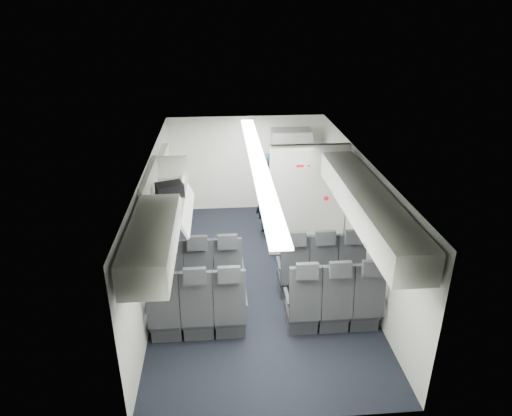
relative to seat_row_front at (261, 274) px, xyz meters
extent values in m
cube|color=black|center=(0.00, 0.53, -0.41)|extent=(3.40, 6.00, 0.01)
cube|color=white|center=(0.00, 0.53, 1.75)|extent=(3.40, 6.00, 0.01)
cube|color=silver|center=(0.00, 3.53, 0.67)|extent=(3.40, 0.01, 2.15)
cube|color=silver|center=(0.00, -2.47, 0.67)|extent=(3.40, 0.01, 2.15)
cube|color=silver|center=(-1.70, 0.53, 0.67)|extent=(0.01, 6.00, 2.15)
cube|color=silver|center=(1.70, 0.53, 0.67)|extent=(0.01, 6.00, 2.15)
cube|color=white|center=(0.00, 0.53, 1.71)|extent=(0.25, 5.52, 0.03)
cube|color=black|center=(-1.42, 0.08, -0.13)|extent=(0.44, 0.46, 0.12)
cube|color=#2D2D33|center=(-1.42, 0.08, -0.29)|extent=(0.42, 0.42, 0.22)
cube|color=black|center=(-1.42, -0.14, 0.32)|extent=(0.44, 0.20, 0.80)
cube|color=black|center=(-1.42, -0.19, 0.72)|extent=(0.30, 0.12, 0.23)
cube|color=#2D2D33|center=(-1.64, 0.05, 0.15)|extent=(0.05, 0.40, 0.06)
cube|color=#2D2D33|center=(-1.20, 0.05, 0.15)|extent=(0.05, 0.40, 0.06)
cube|color=black|center=(-0.97, 0.08, -0.13)|extent=(0.44, 0.46, 0.12)
cube|color=#2D2D33|center=(-0.97, 0.08, -0.29)|extent=(0.42, 0.42, 0.22)
cube|color=black|center=(-0.97, -0.14, 0.32)|extent=(0.44, 0.20, 0.80)
cube|color=black|center=(-0.97, -0.19, 0.72)|extent=(0.30, 0.12, 0.23)
cube|color=#2D2D33|center=(-1.19, 0.05, 0.15)|extent=(0.05, 0.40, 0.06)
cube|color=#2D2D33|center=(-0.75, 0.05, 0.15)|extent=(0.05, 0.40, 0.06)
cube|color=black|center=(-0.52, 0.08, -0.13)|extent=(0.44, 0.46, 0.12)
cube|color=#2D2D33|center=(-0.52, 0.08, -0.29)|extent=(0.42, 0.42, 0.22)
cube|color=black|center=(-0.52, -0.14, 0.32)|extent=(0.44, 0.20, 0.80)
cube|color=black|center=(-0.52, -0.19, 0.72)|extent=(0.30, 0.12, 0.23)
cube|color=#2D2D33|center=(-0.74, 0.05, 0.15)|extent=(0.05, 0.40, 0.06)
cube|color=#2D2D33|center=(-0.30, 0.05, 0.15)|extent=(0.05, 0.40, 0.06)
cube|color=black|center=(0.52, 0.08, -0.13)|extent=(0.44, 0.46, 0.12)
cube|color=#2D2D33|center=(0.52, 0.08, -0.29)|extent=(0.42, 0.42, 0.22)
cube|color=black|center=(0.52, -0.14, 0.32)|extent=(0.44, 0.20, 0.80)
cube|color=black|center=(0.52, -0.19, 0.72)|extent=(0.30, 0.12, 0.23)
cube|color=#2D2D33|center=(0.30, 0.05, 0.15)|extent=(0.05, 0.40, 0.06)
cube|color=#2D2D33|center=(0.74, 0.05, 0.15)|extent=(0.05, 0.40, 0.06)
cube|color=black|center=(0.97, 0.08, -0.13)|extent=(0.44, 0.46, 0.12)
cube|color=#2D2D33|center=(0.97, 0.08, -0.29)|extent=(0.42, 0.42, 0.22)
cube|color=black|center=(0.97, -0.14, 0.32)|extent=(0.44, 0.20, 0.80)
cube|color=black|center=(0.97, -0.19, 0.72)|extent=(0.30, 0.12, 0.23)
cube|color=#2D2D33|center=(0.75, 0.05, 0.15)|extent=(0.05, 0.40, 0.06)
cube|color=#2D2D33|center=(1.19, 0.05, 0.15)|extent=(0.05, 0.40, 0.06)
cube|color=black|center=(1.42, 0.08, -0.13)|extent=(0.44, 0.46, 0.12)
cube|color=#2D2D33|center=(1.42, 0.08, -0.29)|extent=(0.42, 0.42, 0.22)
cube|color=black|center=(1.42, -0.14, 0.32)|extent=(0.44, 0.20, 0.80)
cube|color=black|center=(1.42, -0.19, 0.72)|extent=(0.30, 0.12, 0.23)
cube|color=#2D2D33|center=(1.20, 0.05, 0.15)|extent=(0.05, 0.40, 0.06)
cube|color=#2D2D33|center=(1.64, 0.05, 0.15)|extent=(0.05, 0.40, 0.06)
cube|color=black|center=(-1.42, -0.82, -0.13)|extent=(0.44, 0.46, 0.12)
cube|color=#2D2D33|center=(-1.42, -0.82, -0.29)|extent=(0.42, 0.42, 0.22)
cube|color=black|center=(-1.42, -1.04, 0.32)|extent=(0.44, 0.20, 0.80)
cube|color=black|center=(-1.42, -1.09, 0.72)|extent=(0.30, 0.12, 0.23)
cube|color=#2D2D33|center=(-1.64, -0.85, 0.15)|extent=(0.05, 0.40, 0.06)
cube|color=#2D2D33|center=(-1.20, -0.85, 0.15)|extent=(0.05, 0.40, 0.06)
cube|color=black|center=(-0.97, -0.82, -0.13)|extent=(0.44, 0.46, 0.12)
cube|color=#2D2D33|center=(-0.97, -0.82, -0.29)|extent=(0.42, 0.42, 0.22)
cube|color=black|center=(-0.97, -1.04, 0.32)|extent=(0.44, 0.20, 0.80)
cube|color=black|center=(-0.97, -1.09, 0.72)|extent=(0.30, 0.12, 0.23)
cube|color=#2D2D33|center=(-1.19, -0.85, 0.15)|extent=(0.05, 0.40, 0.06)
cube|color=#2D2D33|center=(-0.75, -0.85, 0.15)|extent=(0.05, 0.40, 0.06)
cube|color=black|center=(-0.52, -0.82, -0.13)|extent=(0.44, 0.46, 0.12)
cube|color=#2D2D33|center=(-0.52, -0.82, -0.29)|extent=(0.42, 0.42, 0.22)
cube|color=black|center=(-0.52, -1.04, 0.32)|extent=(0.44, 0.20, 0.80)
cube|color=black|center=(-0.52, -1.09, 0.72)|extent=(0.30, 0.12, 0.23)
cube|color=#2D2D33|center=(-0.74, -0.85, 0.15)|extent=(0.05, 0.40, 0.06)
cube|color=#2D2D33|center=(-0.30, -0.85, 0.15)|extent=(0.05, 0.40, 0.06)
cube|color=black|center=(0.52, -0.82, -0.13)|extent=(0.44, 0.46, 0.12)
cube|color=#2D2D33|center=(0.52, -0.82, -0.29)|extent=(0.42, 0.42, 0.22)
cube|color=black|center=(0.52, -1.04, 0.32)|extent=(0.44, 0.20, 0.80)
cube|color=black|center=(0.52, -1.09, 0.72)|extent=(0.30, 0.12, 0.23)
cube|color=#2D2D33|center=(0.30, -0.85, 0.15)|extent=(0.05, 0.40, 0.06)
cube|color=#2D2D33|center=(0.74, -0.85, 0.15)|extent=(0.05, 0.40, 0.06)
cube|color=black|center=(0.97, -0.82, -0.13)|extent=(0.44, 0.46, 0.12)
cube|color=#2D2D33|center=(0.97, -0.82, -0.29)|extent=(0.42, 0.42, 0.22)
cube|color=black|center=(0.97, -1.04, 0.32)|extent=(0.44, 0.20, 0.80)
cube|color=black|center=(0.97, -1.09, 0.72)|extent=(0.30, 0.12, 0.23)
cube|color=#2D2D33|center=(0.75, -0.85, 0.15)|extent=(0.05, 0.40, 0.06)
cube|color=#2D2D33|center=(1.19, -0.85, 0.15)|extent=(0.05, 0.40, 0.06)
cube|color=black|center=(1.42, -0.82, -0.13)|extent=(0.44, 0.46, 0.12)
cube|color=#2D2D33|center=(1.42, -0.82, -0.29)|extent=(0.42, 0.42, 0.22)
cube|color=black|center=(1.42, -1.04, 0.32)|extent=(0.44, 0.20, 0.80)
cube|color=black|center=(1.42, -1.09, 0.72)|extent=(0.30, 0.12, 0.23)
cube|color=#2D2D33|center=(1.20, -0.85, 0.15)|extent=(0.05, 0.40, 0.06)
cube|color=#2D2D33|center=(1.64, -0.85, 0.15)|extent=(0.05, 0.40, 0.06)
cube|color=silver|center=(-1.40, -1.47, 1.46)|extent=(0.52, 1.80, 0.40)
cylinder|color=slate|center=(-1.15, -1.47, 1.30)|extent=(0.04, 0.10, 0.04)
cube|color=#9E9E93|center=(-1.40, 0.28, 1.26)|extent=(0.52, 1.70, 0.04)
cube|color=silver|center=(-1.66, 0.28, 1.46)|extent=(0.06, 1.70, 0.44)
cube|color=silver|center=(-1.40, -0.55, 1.46)|extent=(0.52, 0.04, 0.40)
cube|color=silver|center=(-1.40, 1.11, 1.46)|extent=(0.52, 0.04, 0.40)
cube|color=silver|center=(-1.15, 0.28, 1.15)|extent=(0.21, 1.61, 0.38)
cube|color=silver|center=(1.40, -1.47, 1.46)|extent=(0.52, 1.80, 0.40)
cylinder|color=slate|center=(1.15, -1.47, 1.30)|extent=(0.04, 0.10, 0.04)
cube|color=silver|center=(1.40, 0.28, 1.46)|extent=(0.52, 1.70, 0.40)
cylinder|color=slate|center=(1.15, 0.28, 1.30)|extent=(0.04, 0.10, 0.04)
cube|color=silver|center=(0.98, 1.33, 0.67)|extent=(1.40, 0.12, 2.13)
cube|color=white|center=(0.85, 1.26, 1.38)|extent=(0.24, 0.01, 0.10)
cube|color=red|center=(0.80, 1.25, 1.38)|extent=(0.13, 0.01, 0.04)
cube|color=red|center=(0.95, 1.25, 1.38)|extent=(0.05, 0.01, 0.03)
cylinder|color=white|center=(1.30, 1.26, 0.75)|extent=(0.11, 0.01, 0.11)
cylinder|color=red|center=(1.30, 1.26, 0.75)|extent=(0.09, 0.01, 0.09)
cube|color=#939399|center=(0.95, 3.25, 0.55)|extent=(0.85, 0.50, 1.90)
cube|color=#3F3F42|center=(0.95, 2.99, 0.10)|extent=(0.80, 0.01, 0.02)
cube|color=#3F3F42|center=(0.95, 2.99, 0.60)|extent=(0.80, 0.01, 0.02)
cube|color=#3F3F42|center=(0.95, 2.99, 1.10)|extent=(0.80, 0.01, 0.02)
cube|color=silver|center=(-1.64, 2.08, 0.55)|extent=(0.10, 0.92, 1.86)
cylinder|color=black|center=(-1.58, 2.08, 1.05)|extent=(0.03, 0.22, 0.22)
cube|color=gold|center=(-1.58, 2.38, 0.60)|extent=(0.02, 0.10, 0.75)
cylinder|color=white|center=(-1.67, 1.33, 0.90)|extent=(0.01, 0.11, 0.11)
cylinder|color=red|center=(-1.66, 1.33, 0.90)|extent=(0.01, 0.09, 0.09)
imported|color=black|center=(0.33, 2.15, 0.47)|extent=(0.54, 0.71, 1.74)
cube|color=black|center=(-1.37, 0.30, 1.37)|extent=(0.46, 0.39, 0.24)
cube|color=white|center=(0.52, 2.10, 0.61)|extent=(0.20, 0.08, 0.14)
camera|label=1|loc=(-0.58, -6.19, 3.98)|focal=32.00mm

